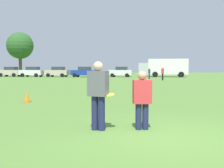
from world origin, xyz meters
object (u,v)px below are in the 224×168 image
Objects in this scene: traffic_cone at (27,97)px; parked_car_center at (57,72)px; parked_car_near_left at (10,72)px; parked_car_near_right at (121,72)px; parked_car_mid_left at (32,72)px; frisbee at (109,95)px; bystander_far_jogger at (163,73)px; player_defender at (142,97)px; parked_car_mid_right at (84,72)px; player_thrower at (98,92)px; box_truck at (164,67)px; bystander_sideline_watcher at (149,73)px.

parked_car_center reaches higher than traffic_cone.
traffic_cone is 41.33m from parked_car_near_left.
parked_car_mid_left is at bearing -175.78° from parked_car_near_right.
bystander_far_jogger is at bearing 83.07° from frisbee.
parked_car_near_left reaches higher than player_defender.
parked_car_center reaches higher than frisbee.
parked_car_mid_left is 1.00× the size of parked_car_near_right.
player_defender is at bearing 11.42° from frisbee.
player_thrower is at bearing -77.48° from parked_car_mid_right.
bystander_far_jogger is at bearing -63.41° from parked_car_near_right.
parked_car_mid_left is at bearing -13.05° from parked_car_near_left.
player_thrower is 1.16× the size of player_defender.
parked_car_center is 2.51× the size of bystander_far_jogger.
box_truck is (7.71, 0.55, 0.83)m from parked_car_near_right.
parked_car_mid_right reaches higher than frisbee.
box_truck is at bearing 83.15° from player_thrower.
player_thrower is 42.12m from parked_car_near_right.
parked_car_mid_right is (9.51, -0.20, 0.00)m from parked_car_mid_left.
box_truck is (4.04, 42.42, 0.94)m from player_defender.
player_defender is 0.34× the size of parked_car_near_left.
parked_car_near_left is 1.00× the size of parked_car_mid_left.
parked_car_near_left is 1.00× the size of parked_car_mid_right.
traffic_cone is at bearing -92.39° from parked_car_near_right.
parked_car_near_left is 2.51× the size of bystander_far_jogger.
traffic_cone is at bearing -108.34° from bystander_far_jogger.
parked_car_mid_right is (-9.30, 40.65, 0.04)m from frisbee.
box_truck is at bearing 83.51° from frisbee.
box_truck is at bearing 84.56° from player_defender.
parked_car_near_right is 2.51× the size of bystander_far_jogger.
bystander_far_jogger is at bearing -27.49° from parked_car_mid_left.
parked_car_mid_right is 17.20m from bystander_far_jogger.
traffic_cone is at bearing -62.55° from parked_car_near_left.
box_truck is at bearing 73.09° from bystander_sideline_watcher.
player_defender is 0.83m from frisbee.
parked_car_center is 11.36m from parked_car_near_right.
frisbee is 0.57× the size of traffic_cone.
bystander_far_jogger reaches higher than bystander_sideline_watcher.
parked_car_mid_right is at bearing -172.24° from box_truck.
parked_car_mid_right is 0.50× the size of box_truck.
frisbee is 0.16× the size of bystander_far_jogger.
player_thrower is at bearing -51.98° from traffic_cone.
bystander_sideline_watcher is (11.23, -7.66, -0.03)m from parked_car_mid_right.
parked_car_near_left is 0.50× the size of box_truck.
parked_car_near_right is at bearing 0.28° from parked_car_near_left.
parked_car_center is at bearing 2.95° from parked_car_mid_left.
player_thrower is 42.91m from box_truck.
parked_car_near_left reaches higher than player_thrower.
frisbee is 0.17× the size of bystander_sideline_watcher.
parked_car_near_left is 14.20m from parked_car_mid_right.
frisbee is 33.05m from bystander_sideline_watcher.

